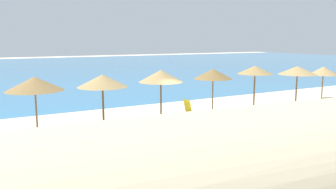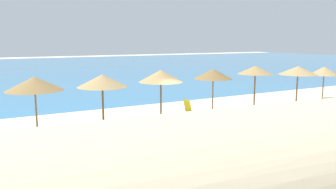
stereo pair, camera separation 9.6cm
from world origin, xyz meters
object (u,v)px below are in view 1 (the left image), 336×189
object	(u,v)px
lounge_chair_0	(181,112)
beach_umbrella_5	(161,76)
beach_umbrella_9	(323,71)
cooler_box	(191,120)
beach_umbrella_8	(297,70)
beach_umbrella_4	(102,81)
beach_umbrella_7	(255,70)
beach_umbrella_3	(35,84)
beach_umbrella_6	(213,74)

from	to	relation	value
lounge_chair_0	beach_umbrella_5	bearing A→B (deg)	50.89
beach_umbrella_9	cooler_box	world-z (taller)	beach_umbrella_9
beach_umbrella_5	beach_umbrella_8	distance (m)	10.18
beach_umbrella_4	beach_umbrella_7	bearing A→B (deg)	0.69
cooler_box	beach_umbrella_8	bearing A→B (deg)	5.08
beach_umbrella_8	beach_umbrella_3	bearing A→B (deg)	178.26
beach_umbrella_6	beach_umbrella_7	xyz separation A→B (m)	(3.38, 0.10, 0.07)
beach_umbrella_9	lounge_chair_0	distance (m)	12.82
beach_umbrella_3	beach_umbrella_6	size ratio (longest dim) A/B	1.01
beach_umbrella_5	beach_umbrella_9	distance (m)	13.59
beach_umbrella_5	beach_umbrella_7	distance (m)	6.75
beach_umbrella_3	beach_umbrella_4	distance (m)	3.12
beach_umbrella_7	lounge_chair_0	size ratio (longest dim) A/B	1.90
lounge_chair_0	beach_umbrella_7	bearing A→B (deg)	-85.70
beach_umbrella_6	beach_umbrella_4	bearing A→B (deg)	-179.80
beach_umbrella_3	lounge_chair_0	world-z (taller)	beach_umbrella_3
beach_umbrella_9	cooler_box	xyz separation A→B (m)	(-12.47, -1.34, -1.99)
beach_umbrella_5	beach_umbrella_9	xyz separation A→B (m)	(13.59, 0.02, -0.31)
beach_umbrella_9	lounge_chair_0	bearing A→B (deg)	-176.78
beach_umbrella_4	beach_umbrella_5	xyz separation A→B (m)	(3.37, 0.20, 0.05)
beach_umbrella_4	beach_umbrella_6	size ratio (longest dim) A/B	1.00
beach_umbrella_3	beach_umbrella_9	xyz separation A→B (m)	(20.08, 0.03, -0.30)
beach_umbrella_4	beach_umbrella_9	xyz separation A→B (m)	(16.96, 0.23, -0.27)
beach_umbrella_5	beach_umbrella_7	bearing A→B (deg)	-0.69
beach_umbrella_4	beach_umbrella_8	xyz separation A→B (m)	(13.53, -0.31, -0.05)
beach_umbrella_9	beach_umbrella_5	bearing A→B (deg)	-179.90
beach_umbrella_4	beach_umbrella_8	distance (m)	13.54
beach_umbrella_3	beach_umbrella_4	world-z (taller)	beach_umbrella_3
beach_umbrella_4	cooler_box	distance (m)	5.14
lounge_chair_0	cooler_box	distance (m)	0.74
beach_umbrella_4	beach_umbrella_9	world-z (taller)	beach_umbrella_4
beach_umbrella_6	cooler_box	size ratio (longest dim) A/B	6.20
beach_umbrella_8	beach_umbrella_9	bearing A→B (deg)	8.95
beach_umbrella_3	beach_umbrella_4	size ratio (longest dim) A/B	1.01
beach_umbrella_4	beach_umbrella_8	size ratio (longest dim) A/B	1.03
beach_umbrella_7	beach_umbrella_8	world-z (taller)	beach_umbrella_7
beach_umbrella_4	beach_umbrella_7	world-z (taller)	beach_umbrella_7
beach_umbrella_4	beach_umbrella_5	size ratio (longest dim) A/B	0.98
beach_umbrella_3	beach_umbrella_7	bearing A→B (deg)	-0.31
beach_umbrella_7	lounge_chair_0	world-z (taller)	beach_umbrella_7
beach_umbrella_5	beach_umbrella_9	size ratio (longest dim) A/B	1.13
beach_umbrella_5	cooler_box	distance (m)	2.88
beach_umbrella_3	beach_umbrella_6	bearing A→B (deg)	-0.99
beach_umbrella_5	cooler_box	xyz separation A→B (m)	(1.11, -1.32, -2.30)
beach_umbrella_7	cooler_box	xyz separation A→B (m)	(-5.64, -1.24, -2.34)
beach_umbrella_6	beach_umbrella_9	distance (m)	10.22
beach_umbrella_6	beach_umbrella_9	size ratio (longest dim) A/B	1.11
beach_umbrella_7	lounge_chair_0	bearing A→B (deg)	-174.07
beach_umbrella_7	beach_umbrella_6	bearing A→B (deg)	-178.32
beach_umbrella_8	lounge_chair_0	xyz separation A→B (m)	(-9.26, -0.18, -1.89)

